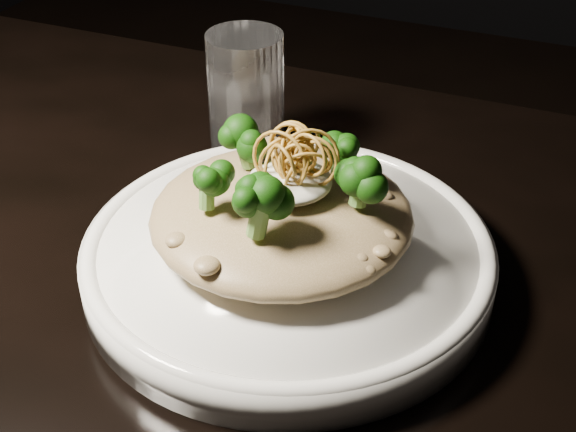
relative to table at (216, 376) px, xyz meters
The scene contains 7 objects.
table is the anchor object (origin of this frame).
plate 0.12m from the table, 46.34° to the left, with size 0.31×0.31×0.03m, color white.
risotto 0.15m from the table, 51.99° to the left, with size 0.19×0.19×0.04m, color brown.
broccoli 0.19m from the table, 45.87° to the left, with size 0.14×0.14×0.05m, color black, non-canonical shape.
cheese 0.18m from the table, 48.70° to the left, with size 0.06×0.06×0.02m, color white.
shallots 0.20m from the table, 44.71° to the left, with size 0.06×0.06×0.04m, color #8E5E1E, non-canonical shape.
drinking_glass 0.25m from the table, 107.32° to the left, with size 0.07×0.07×0.12m, color white.
Camera 1 is at (0.23, -0.39, 1.13)m, focal length 50.00 mm.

